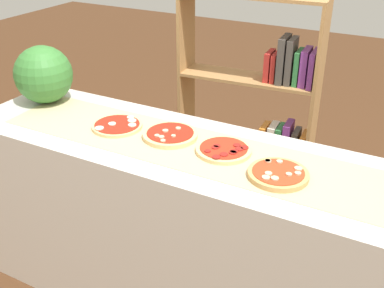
{
  "coord_description": "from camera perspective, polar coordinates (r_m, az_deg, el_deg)",
  "views": [
    {
      "loc": [
        0.85,
        -1.58,
        1.89
      ],
      "look_at": [
        0.0,
        0.0,
        0.95
      ],
      "focal_mm": 44.16,
      "sensor_mm": 36.0,
      "label": 1
    }
  ],
  "objects": [
    {
      "name": "parchment_paper",
      "position": [
        2.04,
        0.0,
        -0.47
      ],
      "size": [
        1.84,
        0.39,
        0.0
      ],
      "primitive_type": "cube",
      "color": "tan",
      "rests_on": "counter"
    },
    {
      "name": "pizza_pepperoni_2",
      "position": [
        2.0,
        3.86,
        -0.69
      ],
      "size": [
        0.24,
        0.24,
        0.02
      ],
      "color": "#E5C17F",
      "rests_on": "parchment_paper"
    },
    {
      "name": "counter",
      "position": [
        2.29,
        0.0,
        -10.81
      ],
      "size": [
        2.23,
        0.6,
        0.93
      ],
      "primitive_type": "cube",
      "color": "beige",
      "rests_on": "ground_plane"
    },
    {
      "name": "watermelon",
      "position": [
        2.58,
        -17.5,
        8.0
      ],
      "size": [
        0.3,
        0.3,
        0.3
      ],
      "primitive_type": "sphere",
      "color": "#387A33",
      "rests_on": "counter"
    },
    {
      "name": "bookshelf",
      "position": [
        2.88,
        8.56,
        2.26
      ],
      "size": [
        0.83,
        0.28,
        1.43
      ],
      "color": "#A87A47",
      "rests_on": "ground_plane"
    },
    {
      "name": "pizza_mozzarella_0",
      "position": [
        2.24,
        -9.01,
        2.21
      ],
      "size": [
        0.24,
        0.24,
        0.02
      ],
      "color": "#E5C17F",
      "rests_on": "parchment_paper"
    },
    {
      "name": "pizza_mushroom_3",
      "position": [
        1.85,
        10.37,
        -3.58
      ],
      "size": [
        0.24,
        0.24,
        0.03
      ],
      "color": "tan",
      "rests_on": "parchment_paper"
    },
    {
      "name": "pizza_mushroom_1",
      "position": [
        2.12,
        -2.65,
        1.13
      ],
      "size": [
        0.25,
        0.25,
        0.03
      ],
      "color": "#E5C17F",
      "rests_on": "parchment_paper"
    }
  ]
}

